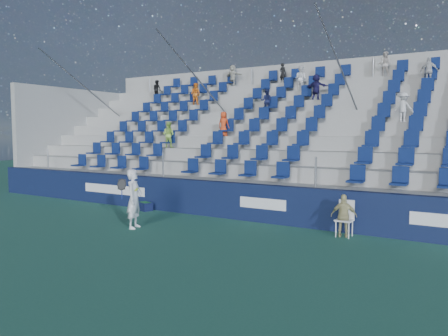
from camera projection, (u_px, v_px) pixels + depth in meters
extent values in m
plane|color=#2D6954|center=(164.00, 236.00, 11.98)|extent=(70.00, 70.00, 0.00)
cube|color=#101A3E|center=(224.00, 200.00, 14.60)|extent=(24.00, 0.30, 1.20)
cube|color=white|center=(114.00, 189.00, 17.08)|extent=(3.20, 0.02, 0.34)
cube|color=white|center=(262.00, 204.00, 13.68)|extent=(1.60, 0.02, 0.34)
cube|color=#9B9B96|center=(233.00, 198.00, 15.09)|extent=(24.00, 0.85, 1.20)
cube|color=#9B9B96|center=(245.00, 188.00, 15.79)|extent=(24.00, 0.85, 1.70)
cube|color=#9B9B96|center=(256.00, 179.00, 16.49)|extent=(24.00, 0.85, 2.20)
cube|color=#9B9B96|center=(266.00, 171.00, 17.19)|extent=(24.00, 0.85, 2.70)
cube|color=#9B9B96|center=(275.00, 163.00, 17.89)|extent=(24.00, 0.85, 3.20)
cube|color=#9B9B96|center=(284.00, 156.00, 18.59)|extent=(24.00, 0.85, 3.70)
cube|color=#9B9B96|center=(292.00, 149.00, 19.29)|extent=(24.00, 0.85, 4.20)
cube|color=#9B9B96|center=(299.00, 143.00, 20.00)|extent=(24.00, 0.85, 4.70)
cube|color=#9B9B96|center=(306.00, 138.00, 20.70)|extent=(24.00, 0.85, 5.20)
cube|color=#9B9B96|center=(311.00, 127.00, 21.23)|extent=(24.00, 0.50, 6.20)
cube|color=#9B9B96|center=(79.00, 137.00, 24.01)|extent=(0.30, 7.65, 5.20)
cube|color=#0D1E51|center=(233.00, 170.00, 15.01)|extent=(16.05, 0.50, 0.70)
cube|color=#0D1E51|center=(245.00, 155.00, 15.69)|extent=(16.05, 0.50, 0.70)
cube|color=#0D1E51|center=(256.00, 140.00, 16.37)|extent=(16.05, 0.50, 0.70)
cube|color=#0D1E51|center=(266.00, 127.00, 17.05)|extent=(16.05, 0.50, 0.70)
cube|color=#0D1E51|center=(276.00, 115.00, 17.73)|extent=(16.05, 0.50, 0.70)
cube|color=#0D1E51|center=(284.00, 104.00, 18.42)|extent=(16.05, 0.50, 0.70)
cube|color=#0D1E51|center=(292.00, 94.00, 19.10)|extent=(16.05, 0.50, 0.70)
cube|color=#0D1E51|center=(300.00, 84.00, 19.78)|extent=(16.05, 0.50, 0.70)
cube|color=#0D1E51|center=(307.00, 75.00, 20.46)|extent=(16.05, 0.50, 0.70)
cylinder|color=gray|center=(214.00, 98.00, 19.24)|extent=(0.06, 7.68, 4.55)
cylinder|color=gray|center=(350.00, 92.00, 16.10)|extent=(0.06, 7.68, 4.55)
cylinder|color=gray|center=(105.00, 104.00, 22.80)|extent=(0.06, 7.68, 4.55)
imported|color=#171E47|center=(266.00, 101.00, 18.78)|extent=(0.59, 0.52, 1.01)
imported|color=silver|center=(404.00, 107.00, 15.12)|extent=(0.74, 0.53, 1.03)
imported|color=#BCB3AA|center=(385.00, 64.00, 18.56)|extent=(0.54, 0.42, 1.08)
imported|color=beige|center=(233.00, 76.00, 22.49)|extent=(1.09, 0.55, 1.13)
imported|color=silver|center=(429.00, 71.00, 16.92)|extent=(0.63, 0.26, 1.07)
imported|color=#1C194C|center=(316.00, 87.00, 18.46)|extent=(1.07, 0.52, 1.11)
imported|color=orange|center=(195.00, 94.00, 21.73)|extent=(0.56, 0.45, 1.11)
imported|color=black|center=(283.00, 73.00, 21.03)|extent=(0.40, 0.30, 0.98)
imported|color=#96C950|center=(168.00, 135.00, 18.49)|extent=(0.62, 0.53, 1.10)
imported|color=black|center=(157.00, 90.00, 24.09)|extent=(0.56, 0.46, 1.03)
imported|color=red|center=(224.00, 124.00, 18.01)|extent=(0.50, 0.33, 1.01)
imported|color=white|center=(301.00, 79.00, 19.68)|extent=(0.60, 0.49, 1.13)
imported|color=white|center=(134.00, 199.00, 12.95)|extent=(0.61, 0.75, 1.76)
cylinder|color=navy|center=(122.00, 195.00, 12.86)|extent=(0.03, 0.03, 0.28)
torus|color=black|center=(122.00, 184.00, 12.83)|extent=(0.30, 0.17, 0.28)
plane|color=#262626|center=(122.00, 184.00, 12.83)|extent=(0.30, 0.16, 0.29)
sphere|color=#BAD631|center=(136.00, 190.00, 12.63)|extent=(0.07, 0.07, 0.07)
sphere|color=#BAD631|center=(137.00, 189.00, 12.67)|extent=(0.07, 0.07, 0.07)
cube|color=white|center=(344.00, 220.00, 11.90)|extent=(0.45, 0.45, 0.04)
cube|color=white|center=(347.00, 209.00, 12.05)|extent=(0.44, 0.05, 0.54)
cylinder|color=white|center=(336.00, 229.00, 11.86)|extent=(0.03, 0.03, 0.44)
cylinder|color=white|center=(349.00, 231.00, 11.68)|extent=(0.03, 0.03, 0.44)
cylinder|color=white|center=(340.00, 227.00, 12.16)|extent=(0.03, 0.03, 0.44)
cylinder|color=white|center=(352.00, 228.00, 11.98)|extent=(0.03, 0.03, 0.44)
imported|color=tan|center=(344.00, 216.00, 11.85)|extent=(0.74, 0.45, 1.18)
cube|color=#0F1538|center=(145.00, 206.00, 15.95)|extent=(0.63, 0.52, 0.30)
cube|color=#1E662D|center=(145.00, 205.00, 15.95)|extent=(0.51, 0.39, 0.18)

